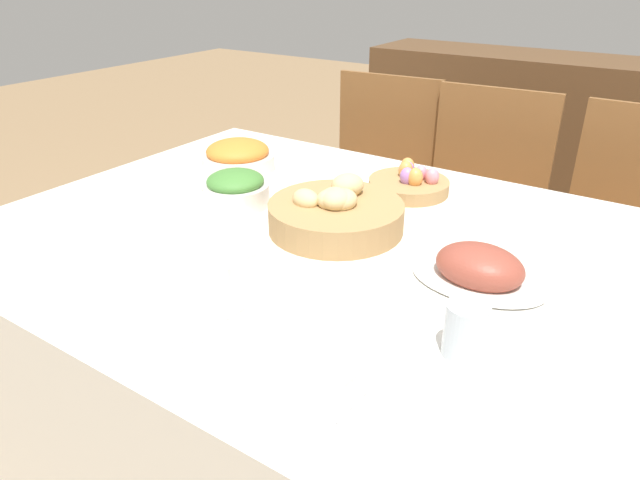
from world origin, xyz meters
The scene contains 16 objects.
dining_table centered at (0.00, 0.00, 0.37)m, with size 1.69×1.15×0.73m.
chair_far_left centered at (-0.44, 0.90, 0.49)m, with size 0.45×0.45×0.89m.
chair_far_center centered at (-0.02, 0.90, 0.49)m, with size 0.44×0.44×0.89m.
chair_far_right centered at (0.46, 0.90, 0.49)m, with size 0.43×0.43×0.89m.
sideboard centered at (-0.16, 1.91, 0.44)m, with size 1.51×0.44×0.88m.
bread_basket centered at (-0.08, 0.05, 0.77)m, with size 0.31×0.31×0.11m.
egg_basket centered at (-0.04, 0.35, 0.76)m, with size 0.21×0.21×0.08m.
ham_platter centered at (0.28, 0.00, 0.76)m, with size 0.26×0.18×0.08m.
carrot_bowl centered at (-0.53, 0.23, 0.77)m, with size 0.21×0.21×0.09m.
green_salad_bowl centered at (-0.36, 0.03, 0.77)m, with size 0.17×0.17×0.09m.
dinner_plate centered at (0.11, -0.38, 0.74)m, with size 0.24×0.24×0.01m.
fork centered at (-0.04, -0.38, 0.73)m, with size 0.02×0.18×0.00m.
knife centered at (0.25, -0.38, 0.73)m, with size 0.02×0.18×0.00m.
spoon centered at (0.28, -0.38, 0.73)m, with size 0.02×0.18×0.00m.
drinking_cup centered at (0.33, -0.23, 0.78)m, with size 0.07×0.07×0.09m.
butter_dish centered at (-0.19, -0.23, 0.75)m, with size 0.14×0.09×0.03m.
Camera 1 is at (0.55, -0.96, 1.29)m, focal length 32.00 mm.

